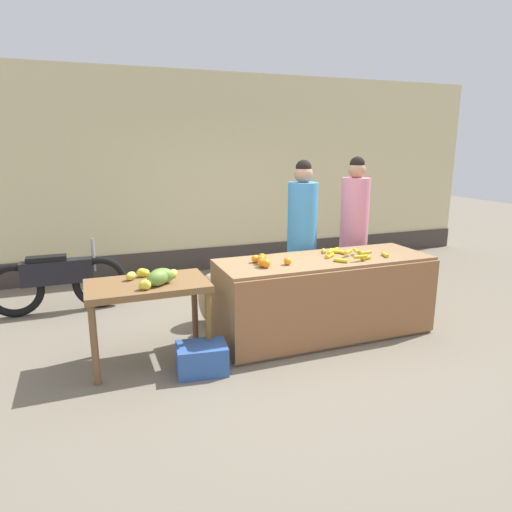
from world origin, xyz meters
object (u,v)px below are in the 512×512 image
at_px(vendor_woman_pink_shirt, 354,232).
at_px(produce_sack, 212,299).
at_px(produce_crate, 202,358).
at_px(vendor_woman_blue_shirt, 302,239).
at_px(parked_motorcycle, 58,280).

xyz_separation_m(vendor_woman_pink_shirt, produce_sack, (-1.82, -0.01, -0.64)).
bearing_deg(produce_crate, vendor_woman_blue_shirt, 34.43).
bearing_deg(vendor_woman_blue_shirt, produce_sack, 176.62).
bearing_deg(parked_motorcycle, vendor_woman_pink_shirt, -16.40).
height_order(vendor_woman_blue_shirt, parked_motorcycle, vendor_woman_blue_shirt).
distance_m(parked_motorcycle, produce_sack, 1.93).
relative_size(vendor_woman_blue_shirt, vendor_woman_pink_shirt, 0.99).
bearing_deg(produce_crate, vendor_woman_pink_shirt, 25.93).
distance_m(vendor_woman_pink_shirt, produce_crate, 2.59).
bearing_deg(produce_crate, parked_motorcycle, 120.48).
xyz_separation_m(vendor_woman_blue_shirt, vendor_woman_pink_shirt, (0.74, 0.07, 0.01)).
distance_m(parked_motorcycle, produce_crate, 2.44).
relative_size(parked_motorcycle, produce_sack, 2.72).
relative_size(produce_crate, produce_sack, 0.75).
xyz_separation_m(parked_motorcycle, produce_crate, (1.23, -2.09, -0.27)).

